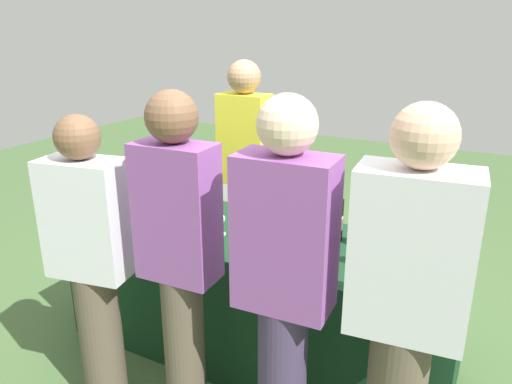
{
  "coord_description": "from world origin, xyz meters",
  "views": [
    {
      "loc": [
        1.19,
        -2.25,
        1.91
      ],
      "look_at": [
        0.0,
        0.0,
        1.04
      ],
      "focal_mm": 34.49,
      "sensor_mm": 36.0,
      "label": 1
    }
  ],
  "objects_px": {
    "guest_0": "(92,260)",
    "guest_2": "(284,285)",
    "guest_3": "(405,311)",
    "wine_glass_2": "(220,220)",
    "wine_glass_0": "(130,202)",
    "guest_1": "(179,256)",
    "wine_glass_4": "(359,249)",
    "wine_glass_3": "(320,239)",
    "wine_bottle_3": "(361,226)",
    "wine_bottle_0": "(178,191)",
    "wine_bottle_2": "(337,219)",
    "menu_board": "(239,214)",
    "wine_glass_1": "(197,214)",
    "wine_bottle_1": "(290,213)",
    "server_pouring": "(245,169)"
  },
  "relations": [
    {
      "from": "guest_3",
      "to": "wine_glass_2",
      "type": "bearing_deg",
      "value": 149.97
    },
    {
      "from": "guest_1",
      "to": "wine_glass_3",
      "type": "bearing_deg",
      "value": 48.52
    },
    {
      "from": "wine_glass_4",
      "to": "guest_1",
      "type": "distance_m",
      "value": 0.87
    },
    {
      "from": "wine_glass_1",
      "to": "wine_glass_2",
      "type": "relative_size",
      "value": 1.17
    },
    {
      "from": "guest_1",
      "to": "wine_glass_1",
      "type": "bearing_deg",
      "value": 114.64
    },
    {
      "from": "wine_bottle_0",
      "to": "guest_0",
      "type": "relative_size",
      "value": 0.21
    },
    {
      "from": "server_pouring",
      "to": "menu_board",
      "type": "bearing_deg",
      "value": -52.85
    },
    {
      "from": "guest_3",
      "to": "wine_glass_4",
      "type": "bearing_deg",
      "value": 116.73
    },
    {
      "from": "wine_glass_4",
      "to": "wine_bottle_0",
      "type": "bearing_deg",
      "value": 169.8
    },
    {
      "from": "menu_board",
      "to": "wine_glass_3",
      "type": "bearing_deg",
      "value": -58.42
    },
    {
      "from": "server_pouring",
      "to": "guest_0",
      "type": "xyz_separation_m",
      "value": [
        -0.07,
        -1.4,
        -0.11
      ]
    },
    {
      "from": "wine_glass_4",
      "to": "wine_glass_2",
      "type": "bearing_deg",
      "value": 179.81
    },
    {
      "from": "wine_bottle_1",
      "to": "wine_bottle_3",
      "type": "distance_m",
      "value": 0.41
    },
    {
      "from": "wine_glass_0",
      "to": "guest_2",
      "type": "xyz_separation_m",
      "value": [
        1.3,
        -0.56,
        0.05
      ]
    },
    {
      "from": "guest_0",
      "to": "guest_1",
      "type": "height_order",
      "value": "guest_1"
    },
    {
      "from": "wine_bottle_0",
      "to": "wine_glass_0",
      "type": "bearing_deg",
      "value": -128.85
    },
    {
      "from": "guest_2",
      "to": "wine_glass_4",
      "type": "bearing_deg",
      "value": 73.17
    },
    {
      "from": "guest_0",
      "to": "menu_board",
      "type": "height_order",
      "value": "guest_0"
    },
    {
      "from": "wine_bottle_2",
      "to": "wine_glass_2",
      "type": "height_order",
      "value": "wine_bottle_2"
    },
    {
      "from": "wine_glass_2",
      "to": "guest_3",
      "type": "xyz_separation_m",
      "value": [
        1.12,
        -0.51,
        0.03
      ]
    },
    {
      "from": "guest_2",
      "to": "guest_3",
      "type": "xyz_separation_m",
      "value": [
        0.46,
        0.06,
        -0.02
      ]
    },
    {
      "from": "wine_glass_3",
      "to": "wine_glass_4",
      "type": "distance_m",
      "value": 0.21
    },
    {
      "from": "guest_1",
      "to": "guest_3",
      "type": "bearing_deg",
      "value": -0.09
    },
    {
      "from": "server_pouring",
      "to": "guest_0",
      "type": "relative_size",
      "value": 1.1
    },
    {
      "from": "wine_glass_0",
      "to": "guest_1",
      "type": "relative_size",
      "value": 0.08
    },
    {
      "from": "wine_glass_4",
      "to": "guest_1",
      "type": "bearing_deg",
      "value": -140.49
    },
    {
      "from": "wine_glass_0",
      "to": "guest_2",
      "type": "distance_m",
      "value": 1.41
    },
    {
      "from": "guest_3",
      "to": "wine_glass_0",
      "type": "bearing_deg",
      "value": 158.72
    },
    {
      "from": "wine_glass_0",
      "to": "wine_glass_4",
      "type": "bearing_deg",
      "value": 0.47
    },
    {
      "from": "guest_1",
      "to": "wine_bottle_3",
      "type": "bearing_deg",
      "value": 49.01
    },
    {
      "from": "wine_bottle_1",
      "to": "guest_0",
      "type": "bearing_deg",
      "value": -127.62
    },
    {
      "from": "wine_glass_1",
      "to": "wine_bottle_1",
      "type": "bearing_deg",
      "value": 27.96
    },
    {
      "from": "menu_board",
      "to": "guest_0",
      "type": "bearing_deg",
      "value": -97.84
    },
    {
      "from": "wine_bottle_3",
      "to": "menu_board",
      "type": "bearing_deg",
      "value": 144.79
    },
    {
      "from": "wine_bottle_3",
      "to": "wine_glass_3",
      "type": "distance_m",
      "value": 0.26
    },
    {
      "from": "wine_bottle_2",
      "to": "menu_board",
      "type": "bearing_deg",
      "value": 142.13
    },
    {
      "from": "wine_glass_2",
      "to": "guest_2",
      "type": "height_order",
      "value": "guest_2"
    },
    {
      "from": "wine_glass_2",
      "to": "wine_glass_3",
      "type": "height_order",
      "value": "wine_glass_3"
    },
    {
      "from": "wine_bottle_0",
      "to": "guest_2",
      "type": "relative_size",
      "value": 0.19
    },
    {
      "from": "wine_bottle_2",
      "to": "guest_0",
      "type": "height_order",
      "value": "guest_0"
    },
    {
      "from": "wine_bottle_1",
      "to": "server_pouring",
      "type": "xyz_separation_m",
      "value": [
        -0.6,
        0.54,
        0.04
      ]
    },
    {
      "from": "wine_bottle_0",
      "to": "wine_glass_3",
      "type": "height_order",
      "value": "wine_bottle_0"
    },
    {
      "from": "guest_3",
      "to": "wine_glass_1",
      "type": "bearing_deg",
      "value": 153.29
    },
    {
      "from": "guest_0",
      "to": "guest_2",
      "type": "relative_size",
      "value": 0.91
    },
    {
      "from": "wine_glass_0",
      "to": "guest_1",
      "type": "bearing_deg",
      "value": -34.87
    },
    {
      "from": "wine_bottle_0",
      "to": "guest_0",
      "type": "height_order",
      "value": "guest_0"
    },
    {
      "from": "wine_bottle_2",
      "to": "guest_1",
      "type": "xyz_separation_m",
      "value": [
        -0.47,
        -0.79,
        0.01
      ]
    },
    {
      "from": "wine_bottle_3",
      "to": "guest_1",
      "type": "distance_m",
      "value": 0.98
    },
    {
      "from": "wine_glass_4",
      "to": "wine_glass_3",
      "type": "bearing_deg",
      "value": 175.99
    },
    {
      "from": "guest_0",
      "to": "menu_board",
      "type": "xyz_separation_m",
      "value": [
        -0.18,
        1.74,
        -0.4
      ]
    }
  ]
}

